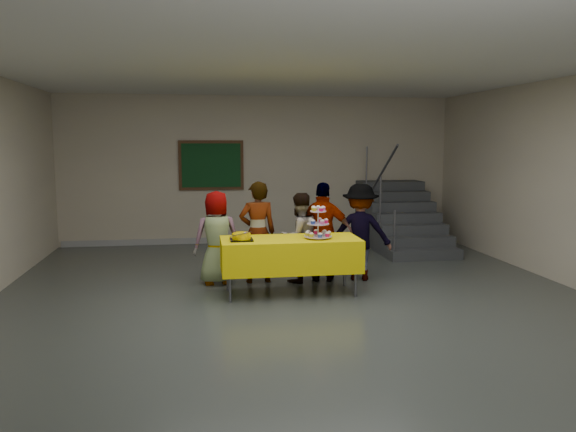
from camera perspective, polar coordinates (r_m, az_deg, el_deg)
name	(u,v)px	position (r m, az deg, el deg)	size (l,w,h in m)	color
room_shell	(304,137)	(6.63, 1.68, 8.06)	(10.00, 10.04, 3.02)	#4C514C
bake_table	(290,254)	(7.66, 0.24, -3.86)	(1.88, 0.78, 0.77)	#595960
cupcake_stand	(318,226)	(7.60, 3.07, -0.97)	(0.38, 0.38, 0.44)	silver
bear_cake	(241,236)	(7.48, -4.76, -2.03)	(0.32, 0.36, 0.12)	black
schoolchild_a	(217,238)	(8.24, -7.24, -2.19)	(0.67, 0.44, 1.37)	slate
schoolchild_b	(258,232)	(8.26, -3.11, -1.66)	(0.55, 0.36, 1.50)	slate
schoolchild_c	(299,238)	(8.30, 1.14, -2.21)	(0.65, 0.50, 1.33)	slate
schoolchild_d	(324,232)	(8.37, 3.63, -1.62)	(0.87, 0.36, 1.48)	slate
schoolchild_e	(360,232)	(8.49, 7.35, -1.63)	(0.94, 0.54, 1.45)	slate
staircase	(398,222)	(11.43, 11.15, -0.55)	(1.30, 2.40, 2.04)	#424447
noticeboard	(211,165)	(11.47, -7.80, 5.12)	(1.30, 0.05, 1.00)	#472B16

